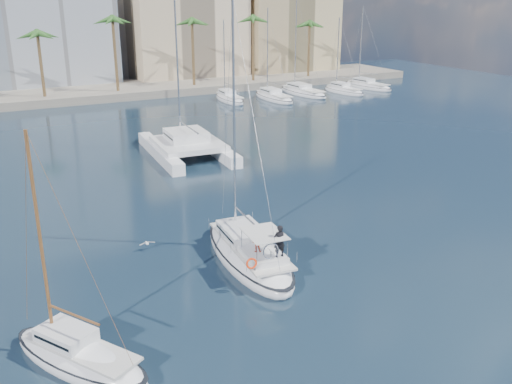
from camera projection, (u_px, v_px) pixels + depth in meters
ground at (263, 242)px, 37.14m from camera, size 160.00×160.00×0.00m
quay at (73, 94)px, 87.76m from camera, size 120.00×14.00×1.20m
building_beige at (183, 24)px, 101.90m from camera, size 20.00×14.00×20.00m
building_tan_right at (285, 27)px, 109.43m from camera, size 18.00×12.00×18.00m
palm_centre at (72, 30)px, 81.23m from camera, size 3.60×3.60×12.30m
palm_right at (278, 24)px, 96.29m from camera, size 3.60×3.60×12.30m
main_sloop at (249, 253)px, 34.33m from camera, size 4.44×11.03×15.96m
small_sloop at (79, 357)px, 24.77m from camera, size 5.93×7.77×10.93m
catamaran at (187, 144)px, 56.56m from camera, size 7.72×13.88×19.37m
seagull at (147, 243)px, 35.75m from camera, size 1.02×0.44×0.19m
moored_yacht_a at (229, 101)px, 85.16m from camera, size 3.37×9.52×11.90m
moored_yacht_b at (274, 100)px, 86.38m from camera, size 3.32×10.83×13.72m
moored_yacht_c at (303, 94)px, 90.92m from camera, size 3.98×12.33×15.54m
moored_yacht_d at (344, 93)px, 92.14m from camera, size 3.52×9.55×11.90m
moored_yacht_e at (368, 88)px, 96.68m from camera, size 4.61×11.11×13.72m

